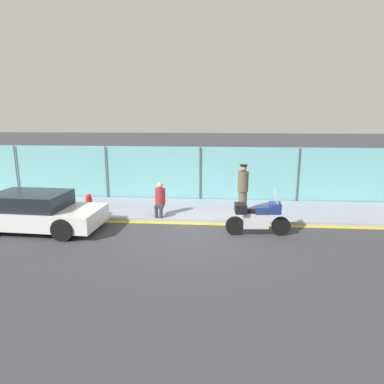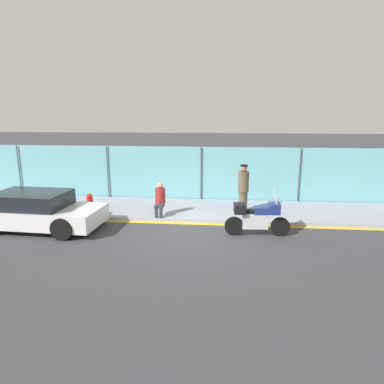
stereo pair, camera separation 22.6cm
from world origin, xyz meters
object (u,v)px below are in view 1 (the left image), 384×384
(officer_standing, at_px, (243,187))
(person_seated_on_curb, at_px, (160,197))
(parked_car_right_down_street, at_px, (36,212))
(fire_hydrant, at_px, (89,202))
(motorcycle, at_px, (258,217))

(officer_standing, height_order, person_seated_on_curb, officer_standing)
(parked_car_right_down_street, height_order, fire_hydrant, parked_car_right_down_street)
(motorcycle, distance_m, officer_standing, 2.46)
(motorcycle, relative_size, parked_car_right_down_street, 0.48)
(officer_standing, distance_m, fire_hydrant, 6.13)
(motorcycle, distance_m, parked_car_right_down_street, 7.48)
(person_seated_on_curb, distance_m, fire_hydrant, 3.01)
(officer_standing, height_order, fire_hydrant, officer_standing)
(motorcycle, distance_m, person_seated_on_curb, 3.79)
(person_seated_on_curb, distance_m, parked_car_right_down_street, 4.31)
(person_seated_on_curb, height_order, fire_hydrant, person_seated_on_curb)
(motorcycle, bearing_deg, person_seated_on_curb, 153.42)
(motorcycle, height_order, fire_hydrant, motorcycle)
(fire_hydrant, bearing_deg, motorcycle, -17.09)
(fire_hydrant, bearing_deg, parked_car_right_down_street, -117.39)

